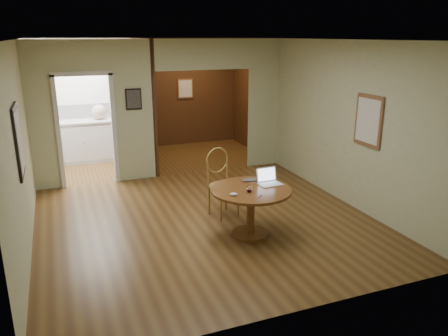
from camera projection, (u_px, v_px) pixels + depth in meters
name	position (u px, v px, depth m)	size (l,w,h in m)	color
floor	(207.00, 222.00, 6.74)	(5.00, 5.00, 0.00)	#4C2F15
room_shell	(136.00, 110.00, 8.97)	(5.20, 7.50, 5.00)	silver
dining_table	(251.00, 201.00, 6.15)	(1.13, 1.13, 0.71)	brown
chair	(221.00, 178.00, 6.86)	(0.56, 0.56, 1.09)	olive
open_laptop	(268.00, 179.00, 6.30)	(0.32, 0.28, 0.22)	white
closed_laptop	(253.00, 181.00, 6.39)	(0.31, 0.20, 0.02)	#B0B0B5
mouse	(234.00, 194.00, 5.83)	(0.11, 0.06, 0.04)	white
wine_glass	(249.00, 189.00, 5.96)	(0.09, 0.09, 0.10)	white
pen	(260.00, 196.00, 5.80)	(0.01, 0.01, 0.14)	#0D1060
kitchen_cabinet	(90.00, 141.00, 9.88)	(2.06, 0.60, 0.94)	silver
grocery_bag	(99.00, 112.00, 9.78)	(0.33, 0.28, 0.33)	#C6AD90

